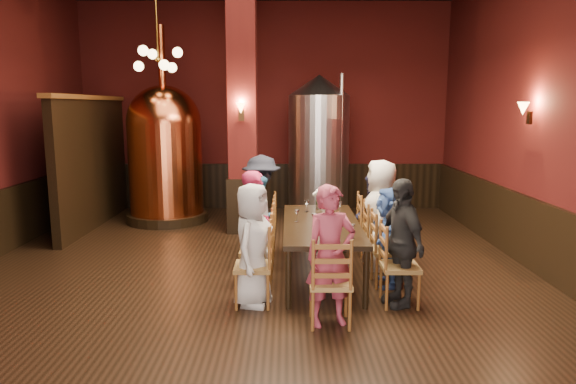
{
  "coord_description": "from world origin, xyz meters",
  "views": [
    {
      "loc": [
        0.49,
        -6.47,
        2.29
      ],
      "look_at": [
        0.5,
        0.2,
        1.16
      ],
      "focal_mm": 32.0,
      "sensor_mm": 36.0,
      "label": 1
    }
  ],
  "objects_px": {
    "dining_table": "(321,227)",
    "steel_vessel": "(319,149)",
    "person_2": "(259,222)",
    "rose_vase": "(319,196)",
    "person_1": "(256,229)",
    "person_0": "(253,245)",
    "copper_kettle": "(165,152)"
  },
  "relations": [
    {
      "from": "person_0",
      "to": "rose_vase",
      "type": "height_order",
      "value": "person_0"
    },
    {
      "from": "person_0",
      "to": "person_1",
      "type": "relative_size",
      "value": 0.96
    },
    {
      "from": "person_1",
      "to": "person_2",
      "type": "xyz_separation_m",
      "value": [
        0.0,
        0.66,
        -0.07
      ]
    },
    {
      "from": "dining_table",
      "to": "person_1",
      "type": "height_order",
      "value": "person_1"
    },
    {
      "from": "person_1",
      "to": "person_2",
      "type": "bearing_deg",
      "value": 6.33
    },
    {
      "from": "person_1",
      "to": "rose_vase",
      "type": "relative_size",
      "value": 4.95
    },
    {
      "from": "dining_table",
      "to": "person_0",
      "type": "height_order",
      "value": "person_0"
    },
    {
      "from": "copper_kettle",
      "to": "rose_vase",
      "type": "xyz_separation_m",
      "value": [
        2.88,
        -2.49,
        -0.44
      ]
    },
    {
      "from": "person_0",
      "to": "rose_vase",
      "type": "bearing_deg",
      "value": -8.09
    },
    {
      "from": "dining_table",
      "to": "person_1",
      "type": "relative_size",
      "value": 1.62
    },
    {
      "from": "person_2",
      "to": "steel_vessel",
      "type": "height_order",
      "value": "steel_vessel"
    },
    {
      "from": "person_2",
      "to": "person_1",
      "type": "bearing_deg",
      "value": -158.11
    },
    {
      "from": "person_2",
      "to": "copper_kettle",
      "type": "height_order",
      "value": "copper_kettle"
    },
    {
      "from": "person_0",
      "to": "person_2",
      "type": "bearing_deg",
      "value": 16.31
    },
    {
      "from": "person_0",
      "to": "copper_kettle",
      "type": "xyz_separation_m",
      "value": [
        -2.01,
        4.4,
        0.67
      ]
    },
    {
      "from": "rose_vase",
      "to": "person_2",
      "type": "bearing_deg",
      "value": -146.32
    },
    {
      "from": "steel_vessel",
      "to": "rose_vase",
      "type": "height_order",
      "value": "steel_vessel"
    },
    {
      "from": "dining_table",
      "to": "steel_vessel",
      "type": "distance_m",
      "value": 3.58
    },
    {
      "from": "person_0",
      "to": "copper_kettle",
      "type": "relative_size",
      "value": 0.38
    },
    {
      "from": "steel_vessel",
      "to": "rose_vase",
      "type": "xyz_separation_m",
      "value": [
        -0.15,
        -2.59,
        -0.5
      ]
    },
    {
      "from": "dining_table",
      "to": "steel_vessel",
      "type": "relative_size",
      "value": 0.83
    },
    {
      "from": "dining_table",
      "to": "rose_vase",
      "type": "relative_size",
      "value": 8.01
    },
    {
      "from": "dining_table",
      "to": "person_0",
      "type": "distance_m",
      "value": 1.31
    },
    {
      "from": "person_2",
      "to": "steel_vessel",
      "type": "relative_size",
      "value": 0.47
    },
    {
      "from": "person_0",
      "to": "person_1",
      "type": "xyz_separation_m",
      "value": [
        0.0,
        0.67,
        0.03
      ]
    },
    {
      "from": "person_1",
      "to": "person_2",
      "type": "distance_m",
      "value": 0.66
    },
    {
      "from": "steel_vessel",
      "to": "person_0",
      "type": "bearing_deg",
      "value": -102.84
    },
    {
      "from": "copper_kettle",
      "to": "person_0",
      "type": "bearing_deg",
      "value": -65.45
    },
    {
      "from": "person_0",
      "to": "person_1",
      "type": "bearing_deg",
      "value": 16.31
    },
    {
      "from": "person_1",
      "to": "steel_vessel",
      "type": "xyz_separation_m",
      "value": [
        1.02,
        3.83,
        0.7
      ]
    },
    {
      "from": "copper_kettle",
      "to": "steel_vessel",
      "type": "bearing_deg",
      "value": 1.92
    },
    {
      "from": "dining_table",
      "to": "rose_vase",
      "type": "distance_m",
      "value": 0.95
    }
  ]
}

